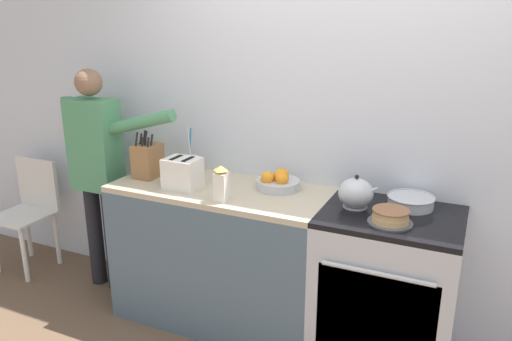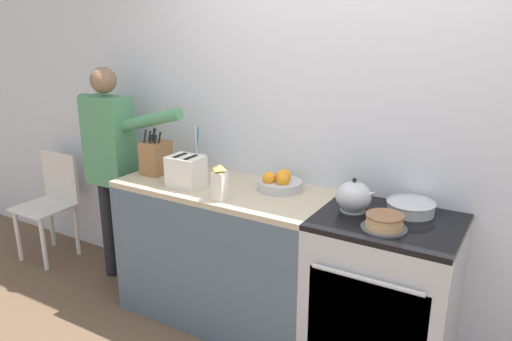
# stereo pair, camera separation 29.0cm
# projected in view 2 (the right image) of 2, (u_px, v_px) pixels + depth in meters

# --- Properties ---
(wall_back) EXTENTS (8.00, 0.04, 2.60)m
(wall_back) POSITION_uv_depth(u_px,v_px,m) (353.00, 129.00, 2.90)
(wall_back) COLOR silver
(wall_back) RESTS_ON ground_plane
(counter_cabinet) EXTENTS (1.35, 0.60, 0.92)m
(counter_cabinet) POSITION_uv_depth(u_px,v_px,m) (224.00, 253.00, 3.23)
(counter_cabinet) COLOR #4C6070
(counter_cabinet) RESTS_ON ground_plane
(stove_range) EXTENTS (0.74, 0.63, 0.92)m
(stove_range) POSITION_uv_depth(u_px,v_px,m) (382.00, 298.00, 2.72)
(stove_range) COLOR #B7BABF
(stove_range) RESTS_ON ground_plane
(layer_cake) EXTENTS (0.23, 0.23, 0.08)m
(layer_cake) POSITION_uv_depth(u_px,v_px,m) (384.00, 222.00, 2.46)
(layer_cake) COLOR #4C4C51
(layer_cake) RESTS_ON stove_range
(tea_kettle) EXTENTS (0.24, 0.19, 0.19)m
(tea_kettle) POSITION_uv_depth(u_px,v_px,m) (354.00, 197.00, 2.68)
(tea_kettle) COLOR #B7BABF
(tea_kettle) RESTS_ON stove_range
(mixing_bowl) EXTENTS (0.26, 0.26, 0.07)m
(mixing_bowl) POSITION_uv_depth(u_px,v_px,m) (411.00, 207.00, 2.66)
(mixing_bowl) COLOR #B7BABF
(mixing_bowl) RESTS_ON stove_range
(knife_block) EXTENTS (0.14, 0.18, 0.31)m
(knife_block) POSITION_uv_depth(u_px,v_px,m) (156.00, 157.00, 3.31)
(knife_block) COLOR olive
(knife_block) RESTS_ON counter_cabinet
(utensil_crock) EXTENTS (0.09, 0.09, 0.33)m
(utensil_crock) POSITION_uv_depth(u_px,v_px,m) (199.00, 163.00, 3.32)
(utensil_crock) COLOR #B7BABF
(utensil_crock) RESTS_ON counter_cabinet
(fruit_bowl) EXTENTS (0.27, 0.27, 0.12)m
(fruit_bowl) POSITION_uv_depth(u_px,v_px,m) (280.00, 182.00, 3.02)
(fruit_bowl) COLOR #B7BABF
(fruit_bowl) RESTS_ON counter_cabinet
(toaster) EXTENTS (0.23, 0.17, 0.19)m
(toaster) POSITION_uv_depth(u_px,v_px,m) (186.00, 171.00, 3.08)
(toaster) COLOR silver
(toaster) RESTS_ON counter_cabinet
(milk_carton) EXTENTS (0.07, 0.07, 0.21)m
(milk_carton) POSITION_uv_depth(u_px,v_px,m) (220.00, 183.00, 2.84)
(milk_carton) COLOR white
(milk_carton) RESTS_ON counter_cabinet
(person_baker) EXTENTS (0.92, 0.20, 1.60)m
(person_baker) POSITION_uv_depth(u_px,v_px,m) (111.00, 158.00, 3.58)
(person_baker) COLOR black
(person_baker) RESTS_ON ground_plane
(dining_chair) EXTENTS (0.40, 0.40, 0.86)m
(dining_chair) POSITION_uv_depth(u_px,v_px,m) (52.00, 198.00, 4.10)
(dining_chair) COLOR silver
(dining_chair) RESTS_ON ground_plane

